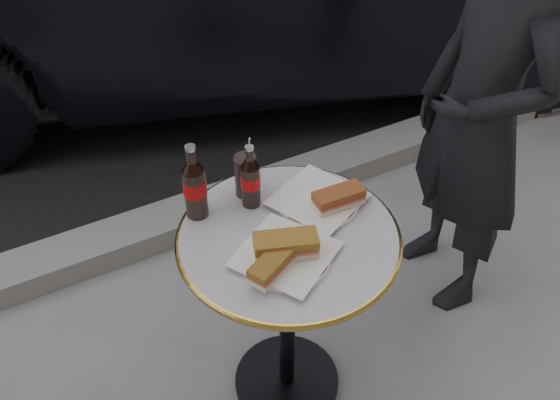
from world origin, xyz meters
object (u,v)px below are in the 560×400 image
pedestrian (480,119)px  cola_bottle_right (250,176)px  cola_glass (245,176)px  plate_right (318,201)px  cola_bottle_left (194,181)px  plate_left (285,256)px  bistro_table (288,318)px

pedestrian → cola_bottle_right: bearing=-84.7°
cola_glass → pedestrian: (0.82, -0.07, -0.03)m
cola_bottle_right → plate_right: bearing=-27.1°
cola_bottle_left → cola_bottle_right: bearing=-11.9°
plate_left → cola_bottle_right: (0.02, 0.24, 0.10)m
plate_left → plate_right: (0.19, 0.15, -0.00)m
cola_glass → pedestrian: bearing=-4.6°
bistro_table → cola_glass: cola_glass is taller
cola_glass → plate_left: bearing=-94.5°
plate_left → cola_bottle_left: (-0.14, 0.27, 0.11)m
bistro_table → cola_bottle_right: bearing=101.5°
plate_left → plate_right: 0.24m
plate_right → cola_glass: size_ratio=1.78×
cola_bottle_right → cola_glass: (0.01, 0.05, -0.04)m
cola_bottle_right → pedestrian: size_ratio=0.13×
plate_left → pedestrian: pedestrian is taller
pedestrian → plate_left: bearing=-69.1°
pedestrian → cola_bottle_left: bearing=-86.4°
cola_bottle_right → bistro_table: bearing=-78.5°
plate_left → cola_bottle_right: size_ratio=1.18×
bistro_table → cola_bottle_right: (-0.03, 0.16, 0.47)m
bistro_table → plate_right: bearing=28.9°
plate_left → cola_bottle_left: cola_bottle_left is taller
plate_left → cola_glass: cola_glass is taller
plate_left → plate_right: bearing=38.5°
cola_bottle_right → cola_glass: 0.06m
bistro_table → cola_bottle_left: bearing=133.7°
bistro_table → cola_bottle_right: 0.50m
cola_bottle_left → cola_glass: 0.17m
cola_bottle_left → bistro_table: bearing=-46.3°
pedestrian → bistro_table: bearing=-73.2°
bistro_table → cola_bottle_left: size_ratio=3.08×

